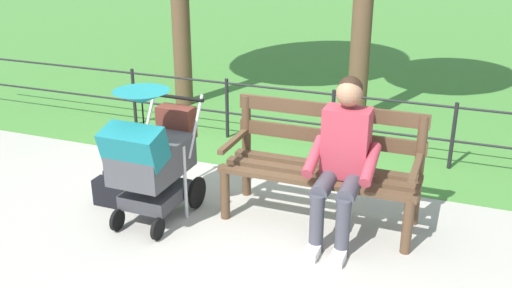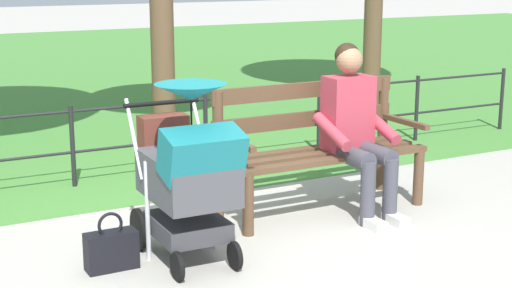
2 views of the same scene
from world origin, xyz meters
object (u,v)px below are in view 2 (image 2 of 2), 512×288
handbag (111,250)px  person_on_bench (356,125)px  stroller (188,170)px  park_bench (316,141)px

handbag → person_on_bench: bearing=-173.3°
person_on_bench → stroller: person_on_bench is taller
park_bench → person_on_bench: 0.34m
person_on_bench → handbag: size_ratio=3.45×
person_on_bench → park_bench: bearing=-47.4°
park_bench → handbag: park_bench is taller
handbag → stroller: bearing=169.5°
person_on_bench → stroller: size_ratio=1.11×
person_on_bench → stroller: 1.54m
stroller → handbag: stroller is taller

